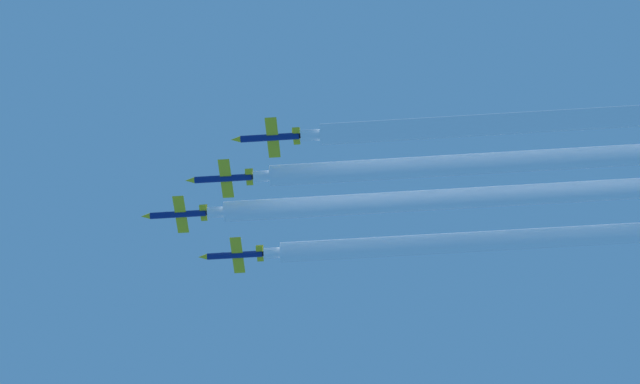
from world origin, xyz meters
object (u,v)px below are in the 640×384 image
jet_lead (176,214)px  jet_left_wingman (221,179)px  jet_right_wingman (233,255)px  jet_outer_left (268,138)px

jet_lead → jet_left_wingman: 12.70m
jet_lead → jet_right_wingman: (8.92, -9.34, -1.62)m
jet_lead → jet_left_wingman: bearing=-133.5°
jet_right_wingman → jet_outer_left: 27.87m
jet_left_wingman → jet_outer_left: bearing=-134.5°
jet_lead → jet_right_wingman: bearing=-46.3°
jet_lead → jet_outer_left: bearing=-134.0°
jet_lead → jet_outer_left: jet_lead is taller
jet_left_wingman → jet_lead: bearing=46.5°
jet_left_wingman → jet_outer_left: jet_left_wingman is taller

